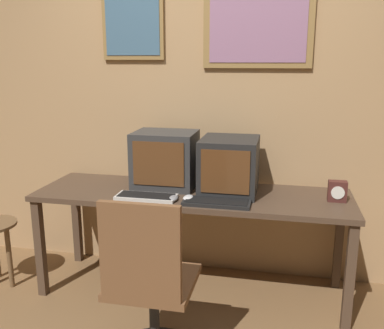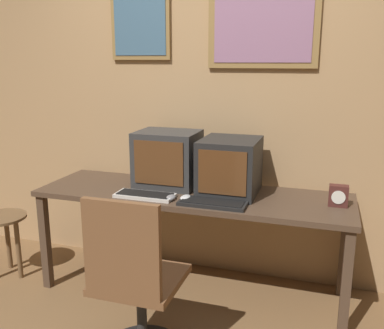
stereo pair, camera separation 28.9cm
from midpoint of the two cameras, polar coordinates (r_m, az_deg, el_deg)
name	(u,v)px [view 1 (the left image)]	position (r m, az deg, el deg)	size (l,w,h in m)	color
wall_back	(204,104)	(3.21, -1.04, 8.10)	(8.00, 0.08, 2.60)	tan
desk	(192,203)	(2.96, -2.80, -5.16)	(2.14, 0.64, 0.74)	#4C3828
monitor_left	(165,159)	(3.05, -6.30, 0.65)	(0.43, 0.36, 0.40)	#333333
monitor_right	(229,165)	(2.91, 2.18, -0.16)	(0.38, 0.43, 0.37)	black
keyboard_main	(146,197)	(2.84, -9.03, -4.31)	(0.40, 0.16, 0.03)	beige
keyboard_side	(217,202)	(2.69, 0.24, -5.12)	(0.43, 0.17, 0.03)	black
mouse_near_keyboard	(188,198)	(2.77, -3.49, -4.55)	(0.07, 0.12, 0.03)	silver
mouse_far_corner	(173,198)	(2.77, -5.52, -4.58)	(0.06, 0.12, 0.03)	gray
desk_clock	(337,191)	(2.84, 16.09, -3.50)	(0.12, 0.07, 0.13)	#4C231E
office_chair	(150,295)	(2.37, -9.25, -16.84)	(0.46, 0.46, 0.97)	black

